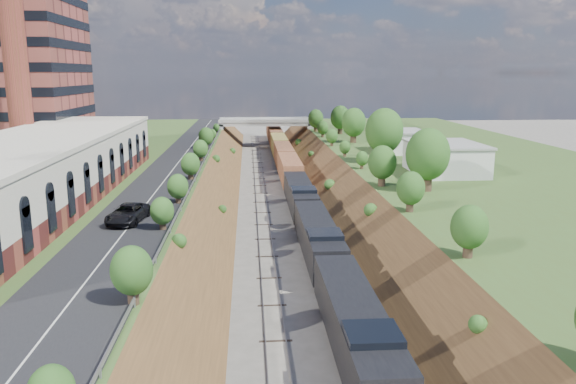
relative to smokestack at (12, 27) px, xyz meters
name	(u,v)px	position (x,y,z in m)	size (l,w,h in m)	color
platform_left	(59,185)	(3.00, 4.00, -22.50)	(44.00, 180.00, 5.00)	#415824
platform_right	(485,179)	(69.00, 4.00, -22.50)	(44.00, 180.00, 5.00)	#415824
embankment_left	(206,199)	(25.00, 4.00, -25.00)	(7.07, 180.00, 7.07)	brown
embankment_right	(347,196)	(47.00, 4.00, -25.00)	(7.07, 180.00, 7.07)	brown
rail_left_track	(261,197)	(33.40, 4.00, -24.91)	(1.58, 180.00, 0.18)	gray
rail_right_track	(294,197)	(38.60, 4.00, -24.91)	(1.58, 180.00, 0.18)	gray
road	(176,167)	(20.50, 4.00, -19.95)	(8.00, 180.00, 0.10)	black
guardrail	(202,163)	(24.60, 3.80, -19.45)	(0.10, 171.00, 0.70)	#99999E
commercial_building	(35,169)	(8.00, -18.00, -16.49)	(14.30, 62.30, 7.00)	maroon
smokestack	(12,27)	(0.00, 0.00, 0.00)	(3.20, 3.20, 40.00)	maroon
overpass	(265,128)	(36.00, 66.00, -20.08)	(24.50, 8.30, 7.40)	gray
white_building_near	(445,159)	(59.50, -4.00, -18.00)	(9.00, 12.00, 4.00)	silver
white_building_far	(401,142)	(59.00, 18.00, -18.20)	(8.00, 10.00, 3.60)	silver
tree_right_large	(428,155)	(53.00, -16.00, -15.62)	(5.25, 5.25, 7.61)	#473323
tree_left_crest	(159,222)	(24.20, -36.00, -17.96)	(2.45, 2.45, 3.55)	#473323
freight_train	(287,164)	(38.60, 19.52, -22.29)	(3.23, 146.83, 4.77)	black
suv	(128,213)	(20.13, -28.71, -19.05)	(2.83, 6.14, 1.71)	black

